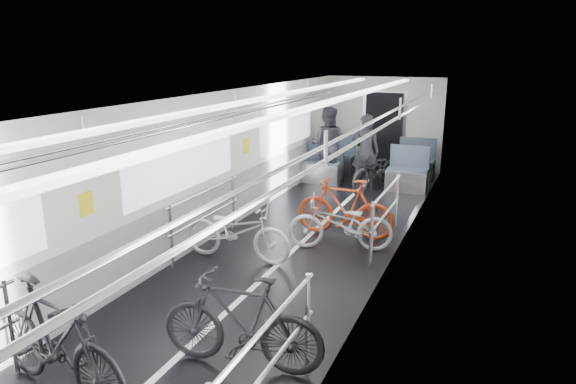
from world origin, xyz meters
name	(u,v)px	position (x,y,z in m)	size (l,w,h in m)	color
car_shell	(317,167)	(0.00, 1.78, 1.13)	(3.02, 14.01, 2.41)	black
bike_left_mid	(56,340)	(-0.63, -3.37, 0.56)	(0.53, 1.86, 1.12)	black
bike_left_far	(237,231)	(-0.65, 0.06, 0.45)	(0.60, 1.71, 0.90)	silver
bike_right_near	(242,321)	(0.69, -2.35, 0.50)	(0.47, 1.67, 1.00)	black
bike_right_mid	(340,224)	(0.66, 1.03, 0.43)	(0.57, 1.63, 0.86)	#BBBDC1
bike_right_far	(345,208)	(0.55, 1.63, 0.50)	(0.47, 1.68, 1.01)	#B33616
bike_aisle	(376,170)	(0.34, 4.75, 0.47)	(0.62, 1.77, 0.93)	black
person_standing	(365,152)	(0.08, 4.80, 0.85)	(0.62, 0.41, 1.70)	black
person_seated	(327,145)	(-0.93, 5.13, 0.89)	(0.87, 0.68, 1.79)	#2C2930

